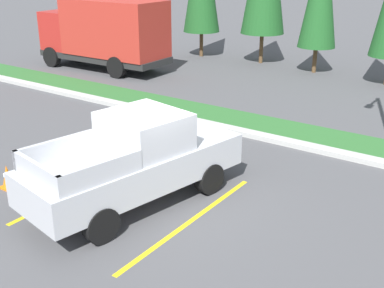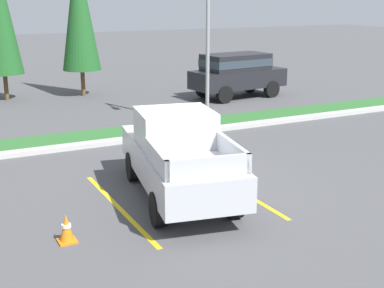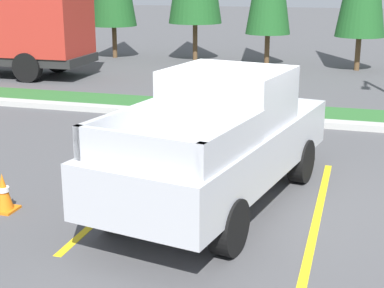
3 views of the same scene
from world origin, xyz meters
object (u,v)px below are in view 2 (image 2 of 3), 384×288
object	(u,v)px
pickup_truck_main	(178,155)
traffic_cone	(66,228)
cypress_tree_right_inner	(79,9)
suv_distant	(237,72)
street_light	(210,12)

from	to	relation	value
pickup_truck_main	traffic_cone	xyz separation A→B (m)	(-3.09, -1.31, -0.75)
cypress_tree_right_inner	traffic_cone	world-z (taller)	cypress_tree_right_inner
pickup_truck_main	suv_distant	distance (m)	13.51
cypress_tree_right_inner	suv_distant	bearing A→B (deg)	-30.83
suv_distant	street_light	bearing A→B (deg)	-131.21
suv_distant	cypress_tree_right_inner	world-z (taller)	cypress_tree_right_inner
pickup_truck_main	suv_distant	bearing A→B (deg)	52.49
street_light	cypress_tree_right_inner	distance (m)	8.78
street_light	cypress_tree_right_inner	size ratio (longest dim) A/B	1.03
pickup_truck_main	street_light	bearing A→B (deg)	55.53
suv_distant	traffic_cone	size ratio (longest dim) A/B	7.93
pickup_truck_main	street_light	distance (m)	8.06
pickup_truck_main	suv_distant	size ratio (longest dim) A/B	1.15
cypress_tree_right_inner	pickup_truck_main	bearing A→B (deg)	-96.98
street_light	traffic_cone	size ratio (longest dim) A/B	12.10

